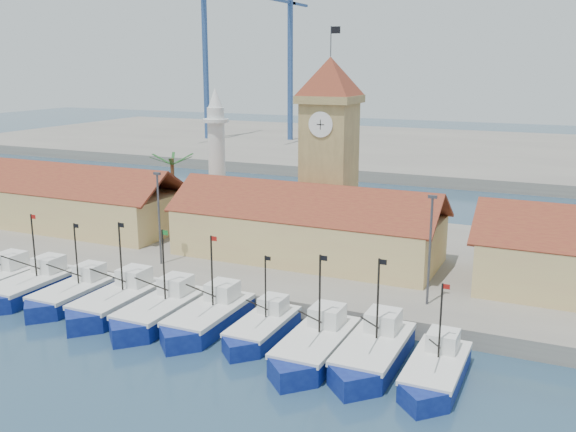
% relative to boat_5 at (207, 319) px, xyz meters
% --- Properties ---
extents(ground, '(400.00, 400.00, 0.00)m').
position_rel_boat_5_xyz_m(ground, '(1.48, -3.28, -0.81)').
color(ground, '#1D384F').
rests_on(ground, ground).
extents(quay, '(140.00, 32.00, 1.50)m').
position_rel_boat_5_xyz_m(quay, '(1.48, 20.72, -0.06)').
color(quay, gray).
rests_on(quay, ground).
extents(terminal, '(240.00, 80.00, 2.00)m').
position_rel_boat_5_xyz_m(terminal, '(1.48, 106.72, 0.19)').
color(terminal, gray).
rests_on(terminal, ground).
extents(boat_1, '(3.80, 10.42, 7.88)m').
position_rel_boat_5_xyz_m(boat_1, '(-18.35, -0.46, 0.00)').
color(boat_1, navy).
rests_on(boat_1, ground).
extents(boat_2, '(3.60, 9.87, 7.47)m').
position_rel_boat_5_xyz_m(boat_2, '(-13.62, -0.22, -0.04)').
color(boat_2, navy).
rests_on(boat_2, ground).
extents(boat_3, '(3.91, 10.70, 8.10)m').
position_rel_boat_5_xyz_m(boat_3, '(-8.76, -0.30, 0.03)').
color(boat_3, navy).
rests_on(boat_3, ground).
extents(boat_4, '(3.86, 10.57, 8.00)m').
position_rel_boat_5_xyz_m(boat_4, '(-4.25, -0.50, 0.01)').
color(boat_4, navy).
rests_on(boat_4, ground).
extents(boat_5, '(3.79, 10.38, 7.85)m').
position_rel_boat_5_xyz_m(boat_5, '(0.00, 0.00, 0.00)').
color(boat_5, navy).
rests_on(boat_5, ground).
extents(boat_6, '(3.26, 8.93, 6.76)m').
position_rel_boat_5_xyz_m(boat_6, '(4.73, 0.15, -0.11)').
color(boat_6, navy).
rests_on(boat_6, ground).
extents(boat_7, '(3.82, 10.47, 7.92)m').
position_rel_boat_5_xyz_m(boat_7, '(9.75, -1.42, 0.01)').
color(boat_7, navy).
rests_on(boat_7, ground).
extents(boat_8, '(3.85, 10.54, 7.98)m').
position_rel_boat_5_xyz_m(boat_8, '(13.81, -0.73, 0.01)').
color(boat_8, navy).
rests_on(boat_8, ground).
extents(boat_9, '(3.41, 9.34, 7.07)m').
position_rel_boat_5_xyz_m(boat_9, '(18.33, -1.45, -0.08)').
color(boat_9, navy).
rests_on(boat_9, ground).
extents(hall_left, '(31.20, 10.13, 7.61)m').
position_rel_boat_5_xyz_m(hall_left, '(-30.52, 16.72, 3.17)').
color(hall_left, '#D2BE73').
rests_on(hall_left, quay).
extents(hall_center, '(27.04, 10.13, 7.61)m').
position_rel_boat_5_xyz_m(hall_center, '(1.48, 16.72, 3.17)').
color(hall_center, '#D2BE73').
rests_on(hall_center, quay).
extents(clock_tower, '(5.80, 5.80, 22.70)m').
position_rel_boat_5_xyz_m(clock_tower, '(1.48, 22.71, 11.15)').
color(clock_tower, tan).
rests_on(clock_tower, quay).
extents(minaret, '(3.00, 3.00, 16.30)m').
position_rel_boat_5_xyz_m(minaret, '(-13.52, 24.72, 8.92)').
color(minaret, silver).
rests_on(minaret, quay).
extents(palm_tree, '(5.60, 5.03, 8.39)m').
position_rel_boat_5_xyz_m(palm_tree, '(-18.52, 22.72, 5.43)').
color(palm_tree, brown).
rests_on(palm_tree, quay).
extents(lamp_posts, '(80.70, 0.25, 9.03)m').
position_rel_boat_5_xyz_m(lamp_posts, '(1.98, 8.72, 5.66)').
color(lamp_posts, '#3F3F44').
rests_on(lamp_posts, quay).
extents(crane_blue_far, '(1.00, 33.00, 44.39)m').
position_rel_boat_5_xyz_m(crane_blue_far, '(-60.35, 97.33, 25.85)').
color(crane_blue_far, '#2B4A83').
rests_on(crane_blue_far, terminal).
extents(crane_blue_near, '(1.00, 32.01, 40.47)m').
position_rel_boat_5_xyz_m(crane_blue_near, '(-40.14, 103.36, 23.60)').
color(crane_blue_near, '#2B4A83').
rests_on(crane_blue_near, terminal).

